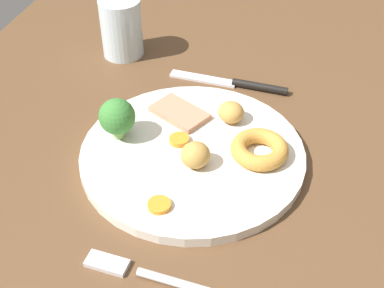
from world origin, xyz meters
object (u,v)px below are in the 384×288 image
object	(u,v)px
dinner_plate	(192,154)
carrot_coin_back	(159,205)
roast_potato_right	(231,112)
meat_slice_main	(179,113)
water_glass	(121,28)
carrot_coin_front	(179,140)
broccoli_floret	(117,117)
roast_potato_left	(195,155)
knife	(238,84)
fork	(150,275)
yorkshire_pudding	(259,149)

from	to	relation	value
dinner_plate	carrot_coin_back	world-z (taller)	carrot_coin_back
roast_potato_right	meat_slice_main	bearing A→B (deg)	95.05
roast_potato_right	water_glass	distance (cm)	26.18
roast_potato_right	carrot_coin_front	distance (cm)	8.35
broccoli_floret	water_glass	bearing A→B (deg)	19.25
dinner_plate	roast_potato_left	world-z (taller)	roast_potato_left
carrot_coin_front	roast_potato_left	bearing A→B (deg)	-139.99
carrot_coin_front	knife	world-z (taller)	carrot_coin_front
roast_potato_left	roast_potato_right	xyz separation A→B (cm)	(9.85, -2.44, -0.25)
meat_slice_main	fork	size ratio (longest dim) A/B	0.50
yorkshire_pudding	meat_slice_main	bearing A→B (deg)	65.41
roast_potato_right	knife	size ratio (longest dim) A/B	0.19
carrot_coin_back	yorkshire_pudding	bearing A→B (deg)	-39.66
roast_potato_right	carrot_coin_back	distance (cm)	18.23
broccoli_floret	roast_potato_left	bearing A→B (deg)	-104.21
meat_slice_main	roast_potato_right	world-z (taller)	roast_potato_right
carrot_coin_back	roast_potato_right	bearing A→B (deg)	-14.88
water_glass	broccoli_floret	bearing A→B (deg)	-160.75
roast_potato_left	broccoli_floret	xyz separation A→B (cm)	(2.80, 11.05, 1.55)
fork	carrot_coin_front	bearing A→B (deg)	-78.98
yorkshire_pudding	carrot_coin_front	size ratio (longest dim) A/B	2.80
carrot_coin_front	broccoli_floret	bearing A→B (deg)	96.52
meat_slice_main	water_glass	bearing A→B (deg)	41.91
carrot_coin_front	broccoli_floret	size ratio (longest dim) A/B	0.46
dinner_plate	meat_slice_main	distance (cm)	7.59
fork	carrot_coin_back	bearing A→B (deg)	-75.29
dinner_plate	fork	distance (cm)	18.67
carrot_coin_back	broccoli_floret	world-z (taller)	broccoli_floret
roast_potato_right	fork	distance (cm)	26.21
dinner_plate	knife	distance (cm)	17.88
yorkshire_pudding	carrot_coin_front	xyz separation A→B (cm)	(-0.06, 10.41, -0.67)
dinner_plate	carrot_coin_front	distance (cm)	2.52
dinner_plate	broccoli_floret	bearing A→B (deg)	88.82
meat_slice_main	yorkshire_pudding	world-z (taller)	yorkshire_pudding
meat_slice_main	fork	bearing A→B (deg)	-171.03
roast_potato_right	yorkshire_pudding	bearing A→B (deg)	-141.40
dinner_plate	roast_potato_right	distance (cm)	8.35
yorkshire_pudding	carrot_coin_front	bearing A→B (deg)	90.32
broccoli_floret	fork	world-z (taller)	broccoli_floret
carrot_coin_back	broccoli_floret	bearing A→B (deg)	39.93
dinner_plate	yorkshire_pudding	xyz separation A→B (cm)	(1.17, -8.41, 1.72)
carrot_coin_back	fork	xyz separation A→B (cm)	(-8.33, -1.59, -1.29)
carrot_coin_front	dinner_plate	bearing A→B (deg)	-119.04
meat_slice_main	carrot_coin_front	size ratio (longest dim) A/B	2.97
fork	roast_potato_right	bearing A→B (deg)	-92.88
roast_potato_right	knife	xyz separation A→B (cm)	(10.41, 0.81, -2.35)
yorkshire_pudding	knife	world-z (taller)	yorkshire_pudding
carrot_coin_back	meat_slice_main	bearing A→B (deg)	8.07
knife	carrot_coin_front	bearing A→B (deg)	77.34
yorkshire_pudding	roast_potato_left	world-z (taller)	roast_potato_left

